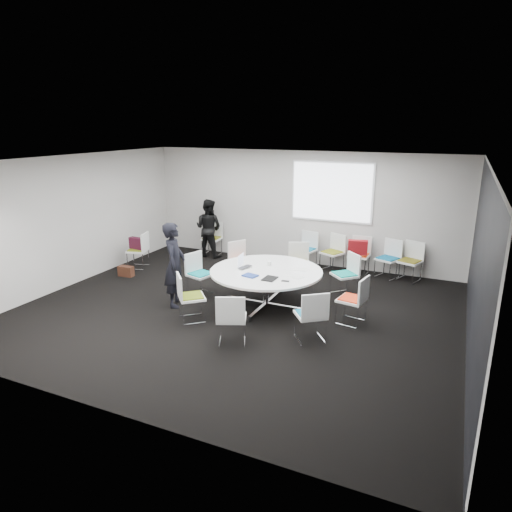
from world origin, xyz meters
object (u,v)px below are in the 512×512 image
at_px(conference_table, 266,280).
at_px(chair_spare_left, 139,257).
at_px(chair_back_e, 409,269).
at_px(chair_back_c, 359,262).
at_px(chair_ring_f, 191,306).
at_px(chair_back_d, 387,266).
at_px(chair_ring_b, 345,283).
at_px(chair_back_b, 332,259).
at_px(chair_ring_c, 299,270).
at_px(chair_ring_g, 232,328).
at_px(chair_back_a, 306,257).
at_px(maroon_bag, 137,243).
at_px(laptop, 247,268).
at_px(chair_ring_d, 242,269).
at_px(chair_person_back, 212,245).
at_px(chair_ring_e, 200,282).
at_px(chair_ring_h, 310,325).
at_px(person_main, 175,265).
at_px(cup, 269,263).
at_px(chair_ring_a, 352,309).
at_px(brown_bag, 126,271).
at_px(person_back, 209,228).

height_order(conference_table, chair_spare_left, chair_spare_left).
relative_size(chair_back_e, chair_spare_left, 1.00).
bearing_deg(chair_back_c, chair_ring_f, 62.78).
xyz_separation_m(chair_back_c, chair_back_d, (0.67, -0.01, 0.00)).
relative_size(chair_ring_b, chair_back_b, 1.00).
relative_size(chair_ring_c, chair_ring_g, 1.00).
relative_size(chair_back_a, maroon_bag, 2.20).
height_order(chair_back_a, chair_back_b, same).
bearing_deg(chair_ring_f, chair_ring_b, 95.06).
bearing_deg(conference_table, laptop, -173.02).
xyz_separation_m(chair_ring_d, chair_ring_f, (0.14, -2.34, 0.00)).
height_order(chair_ring_d, chair_person_back, same).
height_order(chair_ring_d, chair_ring_e, same).
height_order(chair_ring_b, chair_ring_h, same).
xyz_separation_m(chair_back_c, person_main, (-2.84, -3.40, 0.55)).
height_order(conference_table, cup, cup).
height_order(chair_ring_f, maroon_bag, chair_ring_f).
bearing_deg(chair_ring_h, chair_ring_e, 121.98).
distance_m(chair_ring_a, maroon_bag, 5.64).
bearing_deg(chair_back_b, chair_ring_h, 124.27).
xyz_separation_m(chair_ring_d, brown_bag, (-2.58, -0.86, -0.16)).
distance_m(chair_back_a, chair_spare_left, 4.11).
bearing_deg(chair_spare_left, chair_back_a, -81.83).
relative_size(chair_person_back, person_main, 0.53).
height_order(chair_back_c, chair_back_e, same).
relative_size(chair_ring_g, maroon_bag, 2.20).
bearing_deg(person_main, chair_ring_g, -140.50).
xyz_separation_m(conference_table, chair_ring_b, (1.25, 1.19, -0.26)).
relative_size(chair_ring_b, chair_back_c, 1.00).
bearing_deg(chair_ring_e, person_main, 3.49).
relative_size(chair_ring_e, chair_back_b, 1.00).
height_order(chair_ring_e, brown_bag, chair_ring_e).
bearing_deg(person_back, chair_spare_left, 57.51).
bearing_deg(chair_person_back, chair_ring_a, 142.66).
bearing_deg(chair_back_c, chair_ring_g, 78.02).
relative_size(chair_ring_c, person_main, 0.53).
xyz_separation_m(chair_ring_h, chair_back_a, (-1.32, 3.73, 0.00)).
xyz_separation_m(conference_table, person_main, (-1.62, -0.67, 0.29)).
bearing_deg(chair_back_b, person_back, 26.86).
relative_size(chair_ring_e, laptop, 2.79).
height_order(conference_table, chair_ring_f, chair_ring_f).
height_order(chair_ring_f, chair_spare_left, same).
height_order(maroon_bag, brown_bag, maroon_bag).
height_order(chair_ring_b, chair_back_b, same).
bearing_deg(chair_ring_g, chair_back_d, 45.19).
xyz_separation_m(chair_ring_b, maroon_bag, (-5.08, -0.23, 0.34)).
distance_m(chair_ring_h, chair_back_c, 3.78).
bearing_deg(chair_back_a, chair_ring_h, 121.53).
bearing_deg(person_back, chair_back_e, -177.08).
distance_m(chair_ring_e, person_main, 0.87).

